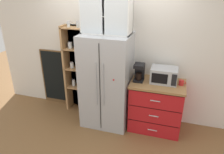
{
  "coord_description": "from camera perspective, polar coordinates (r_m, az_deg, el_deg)",
  "views": [
    {
      "loc": [
        1.11,
        -3.3,
        2.48
      ],
      "look_at": [
        0.1,
        -0.01,
        0.94
      ],
      "focal_mm": 33.95,
      "sensor_mm": 36.0,
      "label": 1
    }
  ],
  "objects": [
    {
      "name": "pantry_shelf_column",
      "position": [
        4.31,
        -9.14,
        2.66
      ],
      "size": [
        0.52,
        0.29,
        1.85
      ],
      "color": "brown",
      "rests_on": "ground"
    },
    {
      "name": "bottle_green",
      "position": [
        3.72,
        12.55,
        0.43
      ],
      "size": [
        0.06,
        0.06,
        0.25
      ],
      "color": "#285B33",
      "rests_on": "counter_cabinet"
    },
    {
      "name": "upper_cabinet",
      "position": [
        3.55,
        -1.38,
        16.29
      ],
      "size": [
        0.81,
        0.32,
        0.59
      ],
      "color": "silver",
      "rests_on": "refrigerator"
    },
    {
      "name": "wall_back_cream",
      "position": [
        4.05,
        0.33,
        6.77
      ],
      "size": [
        4.97,
        0.1,
        2.55
      ],
      "primitive_type": "cube",
      "color": "silver",
      "rests_on": "ground"
    },
    {
      "name": "microwave",
      "position": [
        3.69,
        13.81,
        0.48
      ],
      "size": [
        0.44,
        0.33,
        0.26
      ],
      "color": "#ADAFB5",
      "rests_on": "counter_cabinet"
    },
    {
      "name": "counter_cabinet",
      "position": [
        3.92,
        11.72,
        -7.52
      ],
      "size": [
        0.92,
        0.63,
        0.91
      ],
      "color": "red",
      "rests_on": "ground"
    },
    {
      "name": "mug_red",
      "position": [
        3.71,
        18.18,
        -1.45
      ],
      "size": [
        0.12,
        0.08,
        0.08
      ],
      "color": "red",
      "rests_on": "counter_cabinet"
    },
    {
      "name": "refrigerator",
      "position": [
        3.84,
        -1.43,
        -0.99
      ],
      "size": [
        0.84,
        0.74,
        1.71
      ],
      "color": "#ADAFB5",
      "rests_on": "ground"
    },
    {
      "name": "ground_plane",
      "position": [
        4.28,
        -1.28,
        -11.37
      ],
      "size": [
        10.67,
        10.67,
        0.0
      ],
      "primitive_type": "plane",
      "color": "brown"
    },
    {
      "name": "mug_charcoal",
      "position": [
        3.65,
        12.33,
        -1.16
      ],
      "size": [
        0.11,
        0.07,
        0.09
      ],
      "color": "#2D2D33",
      "rests_on": "counter_cabinet"
    },
    {
      "name": "chalkboard_menu",
      "position": [
        4.73,
        -15.05,
        -0.06
      ],
      "size": [
        0.6,
        0.04,
        1.21
      ],
      "color": "brown",
      "rests_on": "ground"
    },
    {
      "name": "coffee_maker",
      "position": [
        3.68,
        7.36,
        1.36
      ],
      "size": [
        0.17,
        0.2,
        0.31
      ],
      "color": "black",
      "rests_on": "counter_cabinet"
    }
  ]
}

